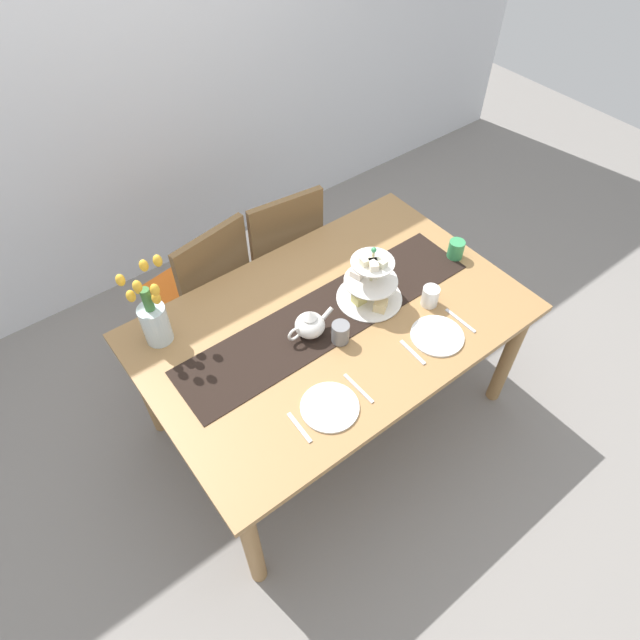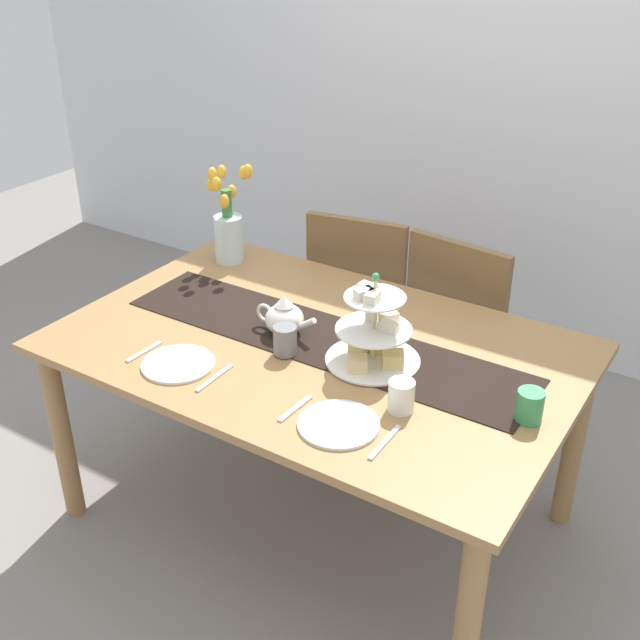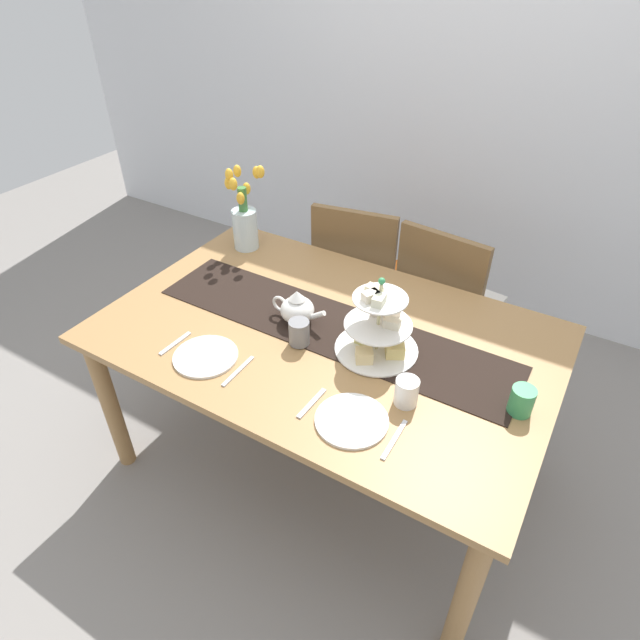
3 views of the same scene
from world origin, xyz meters
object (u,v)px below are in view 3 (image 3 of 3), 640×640
(fork_left, at_px, (175,343))
(fork_right, at_px, (312,403))
(tiered_cake_stand, at_px, (378,330))
(mug_orange, at_px, (522,401))
(chair_left, at_px, (359,274))
(tulip_vase, at_px, (245,219))
(dining_table, at_px, (326,350))
(mug_white_text, at_px, (407,392))
(mug_grey, at_px, (299,332))
(teapot, at_px, (297,309))
(knife_right, at_px, (394,439))
(dinner_plate_right, at_px, (352,420))
(chair_right, at_px, (445,301))
(dinner_plate_left, at_px, (206,356))
(knife_left, at_px, (238,371))

(fork_left, height_order, fork_right, same)
(tiered_cake_stand, xyz_separation_m, fork_left, (-0.65, -0.35, -0.09))
(fork_left, xyz_separation_m, mug_orange, (1.16, 0.31, 0.04))
(chair_left, distance_m, tiered_cake_stand, 0.95)
(tulip_vase, bearing_deg, dining_table, -29.59)
(tulip_vase, xyz_separation_m, mug_white_text, (1.06, -0.55, -0.10))
(mug_grey, bearing_deg, teapot, 126.00)
(teapot, distance_m, knife_right, 0.67)
(dinner_plate_right, relative_size, mug_orange, 2.42)
(teapot, xyz_separation_m, tulip_vase, (-0.52, 0.37, 0.08))
(chair_left, relative_size, mug_white_text, 9.58)
(dinner_plate_right, bearing_deg, teapot, 140.71)
(chair_left, distance_m, fork_left, 1.15)
(dinner_plate_right, bearing_deg, fork_left, 180.00)
(tiered_cake_stand, relative_size, tulip_vase, 0.75)
(mug_orange, bearing_deg, mug_grey, -174.77)
(dining_table, distance_m, fork_left, 0.56)
(chair_right, relative_size, fork_left, 6.07)
(mug_grey, bearing_deg, dining_table, 66.62)
(dinner_plate_right, bearing_deg, mug_white_text, 55.56)
(tulip_vase, bearing_deg, knife_right, -33.24)
(knife_right, bearing_deg, mug_orange, 46.97)
(tiered_cake_stand, relative_size, teapot, 1.28)
(tulip_vase, height_order, dinner_plate_left, tulip_vase)
(knife_right, bearing_deg, teapot, 148.65)
(teapot, relative_size, mug_grey, 2.51)
(tulip_vase, relative_size, dinner_plate_left, 1.77)
(fork_right, bearing_deg, mug_white_text, 32.13)
(dining_table, height_order, mug_orange, mug_orange)
(dinner_plate_right, bearing_deg, dinner_plate_left, 180.00)
(chair_right, bearing_deg, chair_left, 179.93)
(chair_left, relative_size, tiered_cake_stand, 2.99)
(chair_right, distance_m, fork_right, 1.14)
(chair_right, distance_m, dinner_plate_right, 1.14)
(tiered_cake_stand, height_order, tulip_vase, tulip_vase)
(dining_table, bearing_deg, mug_grey, -113.38)
(fork_right, height_order, mug_orange, mug_orange)
(tulip_vase, bearing_deg, tiered_cake_stand, -23.09)
(fork_left, bearing_deg, fork_right, 0.00)
(chair_right, bearing_deg, teapot, -114.56)
(teapot, xyz_separation_m, mug_white_text, (0.53, -0.19, -0.01))
(fork_left, relative_size, knife_left, 0.88)
(chair_right, bearing_deg, mug_white_text, -79.19)
(chair_right, bearing_deg, dinner_plate_left, -114.78)
(teapot, bearing_deg, chair_left, 99.17)
(chair_left, height_order, fork_left, chair_left)
(mug_orange, bearing_deg, teapot, 177.44)
(dining_table, height_order, dinner_plate_right, dinner_plate_right)
(mug_white_text, bearing_deg, chair_right, 100.81)
(tiered_cake_stand, relative_size, fork_right, 2.03)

